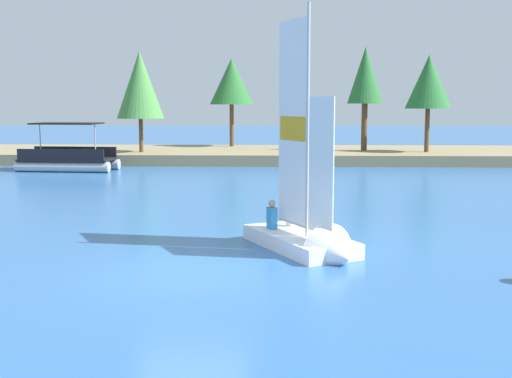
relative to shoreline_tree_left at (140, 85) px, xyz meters
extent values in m
plane|color=#2D609E|center=(6.98, -27.76, -4.99)|extent=(200.00, 200.00, 0.00)
cube|color=#897A56|center=(6.98, 2.56, -4.64)|extent=(80.00, 10.31, 0.68)
cylinder|color=brown|center=(0.00, 0.00, -3.22)|extent=(0.27, 0.27, 2.17)
cone|color=#47893D|center=(0.00, 0.00, 0.01)|extent=(3.01, 3.01, 4.28)
cylinder|color=brown|center=(5.43, 6.06, -2.77)|extent=(0.31, 0.31, 3.06)
cone|color=#286B2D|center=(5.43, 6.06, 0.41)|extent=(3.19, 3.19, 3.32)
cylinder|color=brown|center=(14.60, 2.08, -2.74)|extent=(0.39, 0.39, 3.12)
cone|color=#286B2D|center=(14.60, 2.08, 0.69)|extent=(2.35, 2.35, 3.74)
cylinder|color=brown|center=(18.47, 0.75, -2.90)|extent=(0.29, 0.29, 2.80)
cone|color=#286B2D|center=(18.47, 0.75, 0.21)|extent=(2.92, 2.92, 3.41)
cube|color=white|center=(9.49, -25.06, -4.79)|extent=(3.12, 4.01, 0.39)
cone|color=white|center=(10.35, -26.70, -4.79)|extent=(1.69, 1.48, 1.42)
cylinder|color=#B7B7BC|center=(9.66, -25.39, -1.65)|extent=(0.08, 0.08, 5.90)
cube|color=white|center=(9.30, -24.71, -1.69)|extent=(0.74, 1.37, 5.32)
cube|color=orange|center=(9.30, -24.71, -1.84)|extent=(0.68, 1.24, 0.64)
cube|color=white|center=(9.97, -25.98, -2.71)|extent=(0.56, 1.03, 3.38)
cylinder|color=#B7B7BC|center=(9.30, -24.71, -4.38)|extent=(0.77, 1.39, 0.06)
cube|color=#338CCC|center=(8.75, -24.41, -4.30)|extent=(0.31, 0.34, 0.60)
sphere|color=tan|center=(8.75, -24.41, -3.89)|extent=(0.20, 0.20, 0.20)
cube|color=silver|center=(9.29, -23.94, -4.36)|extent=(0.31, 0.34, 0.46)
sphere|color=tan|center=(9.29, -23.94, -4.02)|extent=(0.20, 0.20, 0.20)
cylinder|color=#B2B2B7|center=(-3.05, -4.31, -4.69)|extent=(5.42, 0.95, 0.60)
cylinder|color=#B2B2B7|center=(-3.17, -6.12, -4.69)|extent=(5.42, 0.95, 0.60)
cube|color=black|center=(-3.11, -5.21, -4.34)|extent=(5.32, 2.75, 0.10)
cube|color=black|center=(-3.04, -4.11, -3.99)|extent=(4.95, 0.43, 0.60)
cube|color=black|center=(-3.19, -6.32, -3.99)|extent=(4.95, 0.43, 0.60)
cylinder|color=#B2B2B7|center=(-1.50, -5.32, -3.32)|extent=(0.06, 0.06, 1.94)
cylinder|color=#B2B2B7|center=(-4.73, -5.11, -3.32)|extent=(0.06, 0.06, 1.94)
cube|color=black|center=(-3.11, -5.21, -2.30)|extent=(3.80, 2.41, 0.08)
camera|label=1|loc=(8.95, -42.02, -1.20)|focal=45.94mm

